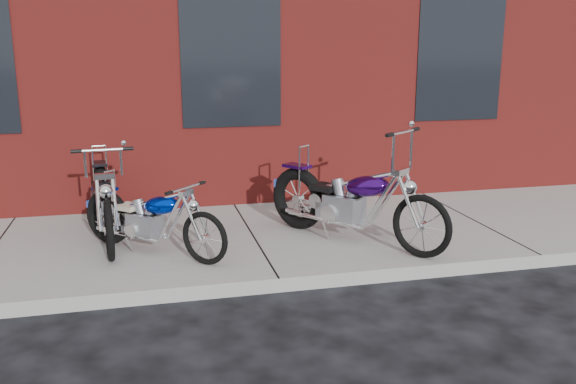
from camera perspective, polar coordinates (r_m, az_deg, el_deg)
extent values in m
plane|color=black|center=(6.22, -0.83, -9.40)|extent=(120.00, 120.00, 0.00)
cube|color=#959595|center=(7.57, -3.34, -4.56)|extent=(22.00, 3.00, 0.15)
torus|color=black|center=(7.59, 1.92, -0.80)|extent=(0.60, 0.72, 0.79)
torus|color=black|center=(6.73, 13.63, -3.40)|extent=(0.49, 0.61, 0.71)
cube|color=gray|center=(7.20, 6.35, -1.76)|extent=(0.51, 0.53, 0.33)
ellipsoid|color=#2F095D|center=(6.97, 8.53, 0.35)|extent=(0.59, 0.65, 0.34)
cube|color=black|center=(7.30, 4.52, 0.27)|extent=(0.39, 0.40, 0.07)
cylinder|color=silver|center=(6.71, 12.71, -0.84)|extent=(0.23, 0.28, 0.59)
cylinder|color=silver|center=(6.64, 11.98, 5.42)|extent=(0.50, 0.39, 0.03)
cylinder|color=silver|center=(7.45, 2.48, 2.20)|extent=(0.03, 0.03, 0.53)
cylinder|color=silver|center=(7.47, 5.33, -2.30)|extent=(0.64, 0.82, 0.05)
torus|color=black|center=(7.33, -15.76, -2.42)|extent=(0.56, 0.54, 0.65)
torus|color=black|center=(6.43, -6.85, -4.50)|extent=(0.47, 0.45, 0.58)
cube|color=gray|center=(6.94, -12.41, -3.18)|extent=(0.43, 0.43, 0.27)
ellipsoid|color=#0020B0|center=(6.71, -10.93, -1.38)|extent=(0.52, 0.51, 0.28)
cube|color=#BCAC93|center=(7.05, -13.90, -1.49)|extent=(0.33, 0.33, 0.05)
cylinder|color=silver|center=(6.43, -7.72, -2.33)|extent=(0.21, 0.21, 0.48)
cylinder|color=silver|center=(6.43, -8.59, 0.29)|extent=(0.36, 0.38, 0.03)
cylinder|color=silver|center=(7.19, -15.53, 0.12)|extent=(0.03, 0.03, 0.43)
cylinder|color=silver|center=(7.18, -12.96, -3.62)|extent=(0.62, 0.59, 0.04)
torus|color=black|center=(8.26, -16.98, -0.36)|extent=(0.22, 0.76, 0.75)
torus|color=black|center=(6.69, -16.32, -3.84)|extent=(0.14, 0.68, 0.68)
cube|color=gray|center=(7.61, -16.74, -1.57)|extent=(0.33, 0.44, 0.31)
ellipsoid|color=black|center=(7.26, -16.79, 0.16)|extent=(0.33, 0.60, 0.32)
cube|color=black|center=(7.83, -16.94, 0.39)|extent=(0.28, 0.31, 0.06)
cylinder|color=silver|center=(6.74, -16.53, -1.30)|extent=(0.07, 0.30, 0.56)
cylinder|color=silver|center=(6.75, -16.91, 3.61)|extent=(0.57, 0.09, 0.03)
cylinder|color=silver|center=(8.09, -17.14, 2.23)|extent=(0.03, 0.03, 0.50)
cylinder|color=silver|center=(7.87, -15.85, -2.04)|extent=(0.14, 0.94, 0.05)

